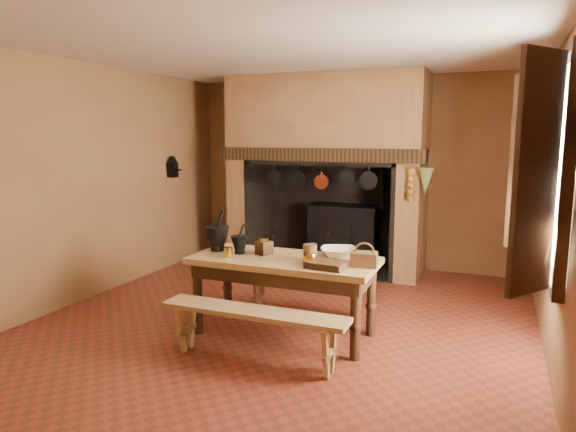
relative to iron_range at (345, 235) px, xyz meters
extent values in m
plane|color=maroon|center=(0.04, -2.45, -0.48)|extent=(5.50, 5.50, 0.00)
plane|color=silver|center=(0.04, -2.45, 2.32)|extent=(5.50, 5.50, 0.00)
cube|color=olive|center=(0.04, 0.30, 0.92)|extent=(5.00, 0.02, 2.80)
cube|color=olive|center=(-2.46, -2.45, 0.92)|extent=(0.02, 5.50, 2.80)
cube|color=olive|center=(2.54, -2.45, 0.92)|extent=(0.02, 5.50, 2.80)
cube|color=olive|center=(0.04, -5.20, 0.92)|extent=(5.00, 0.02, 2.80)
cube|color=olive|center=(-1.51, -0.15, 0.92)|extent=(0.30, 0.90, 2.80)
cube|color=olive|center=(0.99, -0.15, 0.92)|extent=(0.30, 0.90, 2.80)
cube|color=olive|center=(-0.26, -0.15, 1.72)|extent=(2.20, 0.90, 1.20)
cube|color=#301E0D|center=(-0.26, -0.55, 1.21)|extent=(2.95, 0.22, 0.18)
cube|color=black|center=(-0.26, 0.27, 0.32)|extent=(2.20, 0.06, 1.60)
cube|color=black|center=(-0.26, -0.15, -0.47)|extent=(2.20, 0.90, 0.02)
cube|color=black|center=(-0.01, 0.00, -0.03)|extent=(1.00, 0.50, 0.90)
cube|color=black|center=(-0.01, -0.02, 0.44)|extent=(1.04, 0.54, 0.04)
cube|color=black|center=(-0.01, -0.26, 0.07)|extent=(0.35, 0.02, 0.45)
cylinder|color=black|center=(0.54, 0.00, 0.77)|extent=(0.10, 0.10, 0.70)
cylinder|color=gold|center=(-0.16, -0.28, 0.07)|extent=(0.03, 0.03, 0.03)
cylinder|color=gold|center=(0.14, -0.28, 0.07)|extent=(0.03, 0.03, 0.03)
cylinder|color=gold|center=(-1.01, -0.15, -0.38)|extent=(0.40, 0.40, 0.20)
cylinder|color=gold|center=(-0.96, -0.40, -0.39)|extent=(0.34, 0.34, 0.18)
cube|color=black|center=(-1.21, -0.05, -0.40)|extent=(0.18, 0.18, 0.16)
cone|color=#606932|center=(1.22, -0.66, 0.90)|extent=(0.20, 0.20, 0.35)
cube|color=white|center=(2.52, -2.85, 1.22)|extent=(0.02, 1.00, 1.60)
cube|color=#371F11|center=(2.49, -2.85, 2.06)|extent=(0.08, 1.16, 0.08)
cube|color=#371F11|center=(2.49, -2.85, 0.38)|extent=(0.08, 1.16, 0.08)
cube|color=#371F11|center=(2.29, -3.53, 1.22)|extent=(0.29, 0.39, 1.60)
cube|color=#371F11|center=(2.29, -2.17, 1.22)|extent=(0.29, 0.39, 1.60)
cube|color=black|center=(-2.38, -0.90, 0.97)|extent=(0.12, 0.12, 0.22)
cone|color=black|center=(-2.38, -0.90, 1.12)|extent=(0.16, 0.16, 0.10)
cylinder|color=black|center=(-2.29, -0.90, 0.97)|extent=(0.12, 0.02, 0.02)
cube|color=#A3784A|center=(0.19, -2.77, 0.27)|extent=(1.80, 0.80, 0.06)
cube|color=#371F11|center=(0.19, -2.77, 0.17)|extent=(1.68, 0.68, 0.14)
cylinder|color=#371F11|center=(-0.61, -3.07, -0.12)|extent=(0.09, 0.09, 0.72)
cylinder|color=#371F11|center=(0.99, -3.07, -0.12)|extent=(0.09, 0.09, 0.72)
cylinder|color=#371F11|center=(-0.61, -2.47, -0.12)|extent=(0.09, 0.09, 0.72)
cylinder|color=#371F11|center=(0.99, -2.47, -0.12)|extent=(0.09, 0.09, 0.72)
cube|color=#A3784A|center=(0.19, -3.45, -0.03)|extent=(1.69, 0.30, 0.04)
cube|color=#A3784A|center=(0.19, -2.14, -0.10)|extent=(1.42, 0.25, 0.04)
cylinder|color=black|center=(-0.57, -2.74, 0.32)|extent=(0.15, 0.15, 0.04)
cone|color=black|center=(-0.57, -2.74, 0.44)|extent=(0.25, 0.25, 0.21)
cylinder|color=black|center=(-0.54, -2.74, 0.62)|extent=(0.10, 0.07, 0.20)
cylinder|color=black|center=(-0.29, -2.78, 0.31)|extent=(0.10, 0.10, 0.03)
cone|color=black|center=(-0.29, -2.78, 0.40)|extent=(0.18, 0.18, 0.15)
cylinder|color=black|center=(-0.27, -2.78, 0.53)|extent=(0.07, 0.04, 0.14)
cube|color=#371F11|center=(-0.05, -2.72, 0.36)|extent=(0.18, 0.18, 0.13)
cylinder|color=gold|center=(-0.05, -2.72, 0.45)|extent=(0.10, 0.10, 0.03)
cylinder|color=black|center=(0.00, -2.72, 0.48)|extent=(0.11, 0.06, 0.04)
cylinder|color=gold|center=(-0.33, -2.95, 0.34)|extent=(0.11, 0.11, 0.10)
cylinder|color=gold|center=(0.33, -2.47, 0.34)|extent=(0.10, 0.10, 0.08)
imported|color=beige|center=(0.66, -2.52, 0.34)|extent=(0.44, 0.44, 0.09)
cylinder|color=brown|center=(0.47, -2.82, 0.38)|extent=(0.14, 0.14, 0.16)
cylinder|color=beige|center=(0.46, -2.74, 0.37)|extent=(0.11, 0.11, 0.15)
cube|color=#522C18|center=(0.98, -2.80, 0.36)|extent=(0.25, 0.20, 0.13)
torus|color=#522C18|center=(0.98, -2.80, 0.43)|extent=(0.19, 0.04, 0.19)
cube|color=#371F11|center=(0.69, -2.98, 0.33)|extent=(0.38, 0.29, 0.06)
imported|color=gold|center=(0.51, -2.91, 0.35)|extent=(0.16, 0.16, 0.10)
camera|label=1|loc=(2.07, -7.24, 1.47)|focal=32.00mm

